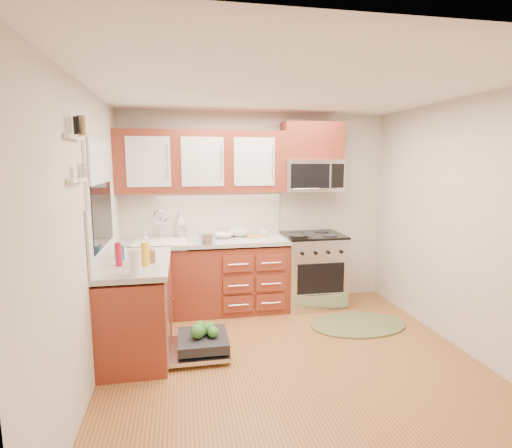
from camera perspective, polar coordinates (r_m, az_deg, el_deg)
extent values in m
plane|color=brown|center=(4.03, 5.10, -18.93)|extent=(3.50, 3.50, 0.00)
plane|color=white|center=(3.61, 5.68, 18.77)|extent=(3.50, 3.50, 0.00)
cube|color=beige|center=(5.30, 0.15, 2.12)|extent=(3.50, 0.04, 2.50)
cube|color=beige|center=(2.04, 19.23, -9.57)|extent=(3.50, 0.04, 2.50)
cube|color=beige|center=(3.56, -22.84, -1.97)|extent=(0.04, 3.50, 2.50)
cube|color=beige|center=(4.43, 27.70, -0.28)|extent=(0.04, 3.50, 2.50)
cube|color=maroon|center=(5.09, -7.32, -7.74)|extent=(2.05, 0.60, 0.85)
cube|color=maroon|center=(4.23, -16.59, -11.57)|extent=(0.60, 1.25, 0.85)
cube|color=#A7A199|center=(4.97, -7.42, -2.52)|extent=(2.07, 0.64, 0.05)
cube|color=#A7A199|center=(4.09, -16.75, -5.31)|extent=(0.64, 1.27, 0.05)
cube|color=beige|center=(5.21, -7.68, 1.47)|extent=(2.05, 0.02, 0.57)
cube|color=beige|center=(4.07, -21.08, -1.14)|extent=(0.02, 1.25, 0.57)
cube|color=maroon|center=(5.27, 7.96, 11.63)|extent=(0.76, 0.35, 0.47)
cube|color=white|center=(3.99, -21.33, 8.33)|extent=(0.02, 0.96, 0.40)
cube|color=white|center=(3.16, -24.52, 11.23)|extent=(0.04, 0.40, 0.03)
cube|color=white|center=(3.16, -24.17, 5.80)|extent=(0.04, 0.40, 0.03)
cylinder|color=black|center=(4.89, 6.02, -1.80)|extent=(0.31, 0.31, 0.05)
cylinder|color=silver|center=(4.73, -7.05, -1.99)|extent=(0.24, 0.24, 0.13)
cube|color=tan|center=(5.15, 0.03, -1.64)|extent=(0.32, 0.24, 0.02)
cylinder|color=silver|center=(5.15, -10.50, -1.01)|extent=(0.11, 0.11, 0.16)
cylinder|color=white|center=(3.52, -16.90, -5.24)|extent=(0.11, 0.11, 0.23)
cylinder|color=yellow|center=(3.84, -15.52, -4.14)|extent=(0.08, 0.08, 0.22)
cylinder|color=red|center=(3.89, -19.02, -4.13)|extent=(0.07, 0.07, 0.22)
cube|color=brown|center=(3.93, -15.27, -4.50)|extent=(0.15, 0.13, 0.13)
cube|color=teal|center=(4.13, -18.89, -3.90)|extent=(0.09, 0.05, 0.14)
imported|color=#999999|center=(5.04, -4.73, -1.65)|extent=(0.29, 0.29, 0.06)
imported|color=#999999|center=(5.15, -2.39, -1.27)|extent=(0.30, 0.30, 0.08)
imported|color=#999999|center=(5.18, 1.19, -1.21)|extent=(0.14, 0.14, 0.09)
imported|color=#999999|center=(5.16, -10.67, -0.02)|extent=(0.17, 0.17, 0.33)
imported|color=#999999|center=(4.57, -15.55, -2.27)|extent=(0.10, 0.10, 0.19)
imported|color=#999999|center=(4.31, -18.77, -3.35)|extent=(0.12, 0.12, 0.15)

